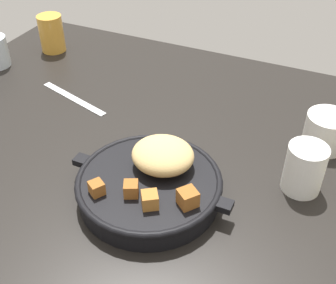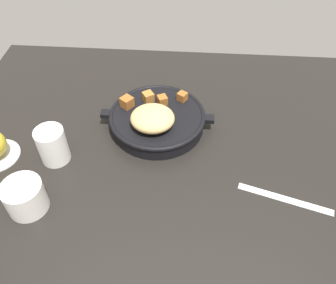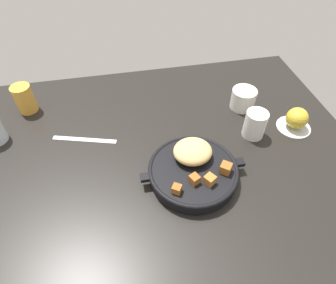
# 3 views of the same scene
# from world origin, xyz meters

# --- Properties ---
(ground_plane) EXTENTS (1.17, 0.93, 0.02)m
(ground_plane) POSITION_xyz_m (0.00, 0.00, -0.01)
(ground_plane) COLOR black
(cast_iron_skillet) EXTENTS (0.29, 0.25, 0.09)m
(cast_iron_skillet) POSITION_xyz_m (0.05, -0.10, 0.03)
(cast_iron_skillet) COLOR black
(cast_iron_skillet) RESTS_ON ground_plane
(butter_knife) EXTENTS (0.20, 0.07, 0.00)m
(butter_knife) POSITION_xyz_m (-0.25, 0.11, 0.00)
(butter_knife) COLOR silver
(butter_knife) RESTS_ON ground_plane
(juice_glass_amber) EXTENTS (0.06, 0.06, 0.10)m
(juice_glass_amber) POSITION_xyz_m (-0.44, 0.30, 0.05)
(juice_glass_amber) COLOR gold
(juice_glass_amber) RESTS_ON ground_plane
(ceramic_mug_white) EXTENTS (0.08, 0.08, 0.07)m
(ceramic_mug_white) POSITION_xyz_m (0.30, 0.17, 0.04)
(ceramic_mug_white) COLOR silver
(ceramic_mug_white) RESTS_ON ground_plane
(white_creamer_pitcher) EXTENTS (0.07, 0.07, 0.09)m
(white_creamer_pitcher) POSITION_xyz_m (0.28, 0.03, 0.04)
(white_creamer_pitcher) COLOR white
(white_creamer_pitcher) RESTS_ON ground_plane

